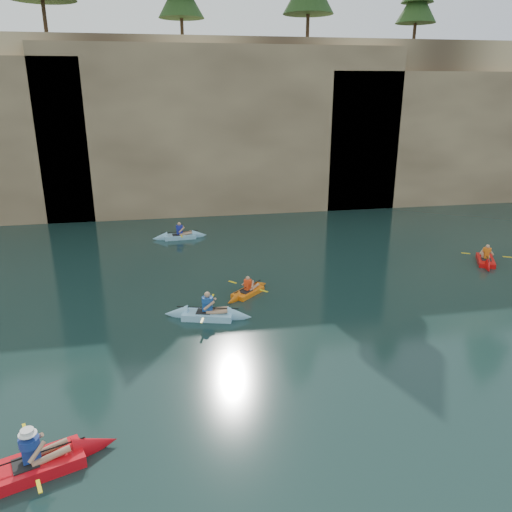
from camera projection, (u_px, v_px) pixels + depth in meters
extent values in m
plane|color=black|center=(265.00, 399.00, 14.21)|extent=(160.00, 160.00, 0.00)
cube|color=tan|center=(190.00, 119.00, 40.19)|extent=(70.00, 16.00, 12.00)
cube|color=tan|center=(227.00, 129.00, 33.76)|extent=(24.00, 2.40, 11.40)
cube|color=tan|center=(491.00, 136.00, 37.52)|extent=(26.00, 2.40, 9.84)
cube|color=black|center=(141.00, 194.00, 33.42)|extent=(3.50, 1.00, 3.20)
cube|color=black|center=(340.00, 178.00, 35.67)|extent=(5.00, 1.00, 4.50)
cube|color=red|center=(33.00, 466.00, 11.44)|extent=(3.13, 1.92, 0.34)
cone|color=red|center=(95.00, 445.00, 12.13)|extent=(1.30, 1.21, 0.89)
cube|color=black|center=(25.00, 464.00, 11.32)|extent=(0.71, 0.72, 0.04)
cube|color=navy|center=(30.00, 449.00, 11.29)|extent=(0.45, 0.37, 0.57)
sphere|color=tan|center=(28.00, 434.00, 11.16)|extent=(0.24, 0.24, 0.24)
cylinder|color=black|center=(31.00, 455.00, 11.34)|extent=(2.25, 0.86, 0.04)
cube|color=yellow|center=(25.00, 429.00, 12.23)|extent=(0.22, 0.42, 0.02)
cube|color=yellow|center=(39.00, 486.00, 10.45)|extent=(0.22, 0.42, 0.02)
cylinder|color=white|center=(27.00, 433.00, 11.14)|extent=(0.41, 0.41, 0.11)
cube|color=orange|center=(248.00, 292.00, 21.32)|extent=(1.99, 1.92, 0.23)
cone|color=orange|center=(261.00, 285.00, 22.08)|extent=(0.97, 0.97, 0.63)
cone|color=orange|center=(233.00, 299.00, 20.56)|extent=(0.97, 0.97, 0.63)
cube|color=black|center=(246.00, 291.00, 21.18)|extent=(0.67, 0.66, 0.04)
cube|color=#FF4115|center=(248.00, 285.00, 21.21)|extent=(0.34, 0.33, 0.42)
sphere|color=tan|center=(248.00, 278.00, 21.12)|extent=(0.18, 0.18, 0.18)
cylinder|color=black|center=(248.00, 286.00, 21.24)|extent=(1.38, 1.30, 0.04)
cube|color=yellow|center=(233.00, 282.00, 21.70)|extent=(0.35, 0.36, 0.02)
cube|color=yellow|center=(264.00, 291.00, 20.77)|extent=(0.35, 0.36, 0.02)
cube|color=#8DCBEC|center=(208.00, 315.00, 19.12)|extent=(2.75, 1.52, 0.30)
cone|color=#8DCBEC|center=(240.00, 316.00, 19.02)|extent=(1.11, 1.03, 0.81)
cone|color=#8DCBEC|center=(176.00, 313.00, 19.22)|extent=(1.11, 1.03, 0.81)
cube|color=black|center=(204.00, 312.00, 19.09)|extent=(0.67, 0.64, 0.04)
cube|color=#1B4B99|center=(208.00, 304.00, 18.98)|extent=(0.42, 0.33, 0.54)
sphere|color=tan|center=(207.00, 295.00, 18.85)|extent=(0.23, 0.23, 0.23)
cylinder|color=black|center=(208.00, 308.00, 19.03)|extent=(2.32, 0.68, 0.04)
cube|color=yellow|center=(212.00, 296.00, 20.06)|extent=(0.19, 0.43, 0.02)
cube|color=yellow|center=(202.00, 320.00, 17.99)|extent=(0.19, 0.43, 0.02)
cube|color=red|center=(486.00, 260.00, 25.17)|extent=(1.85, 2.56, 0.26)
cone|color=red|center=(483.00, 253.00, 26.23)|extent=(1.05, 1.12, 0.72)
cone|color=red|center=(488.00, 268.00, 24.10)|extent=(1.05, 1.12, 0.72)
cube|color=black|center=(486.00, 259.00, 25.00)|extent=(0.66, 0.70, 0.04)
cube|color=orange|center=(487.00, 253.00, 25.04)|extent=(0.34, 0.39, 0.48)
sphere|color=tan|center=(488.00, 246.00, 24.93)|extent=(0.20, 0.20, 0.20)
cylinder|color=black|center=(486.00, 255.00, 25.08)|extent=(1.04, 1.89, 0.04)
cube|color=yellow|center=(466.00, 253.00, 25.36)|extent=(0.41, 0.27, 0.02)
cube|color=yellow|center=(507.00, 257.00, 24.80)|extent=(0.41, 0.27, 0.02)
cube|color=#83BEDC|center=(180.00, 236.00, 29.19)|extent=(2.51, 0.95, 0.27)
cone|color=#83BEDC|center=(199.00, 235.00, 29.48)|extent=(0.92, 0.80, 0.73)
cone|color=#83BEDC|center=(160.00, 238.00, 28.91)|extent=(0.92, 0.80, 0.73)
cube|color=black|center=(177.00, 235.00, 29.12)|extent=(0.58, 0.50, 0.04)
cube|color=#1B2596|center=(180.00, 230.00, 29.07)|extent=(0.35, 0.24, 0.49)
sphere|color=tan|center=(179.00, 224.00, 28.95)|extent=(0.21, 0.21, 0.21)
cylinder|color=black|center=(180.00, 232.00, 29.10)|extent=(2.17, 0.20, 0.04)
cube|color=yellow|center=(178.00, 227.00, 30.01)|extent=(0.11, 0.42, 0.02)
cube|color=yellow|center=(182.00, 236.00, 28.20)|extent=(0.11, 0.42, 0.02)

